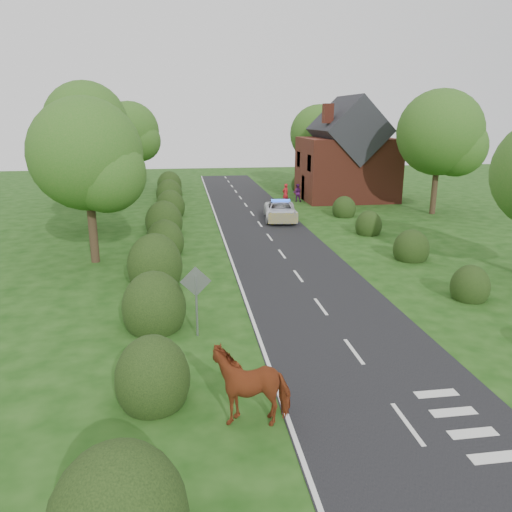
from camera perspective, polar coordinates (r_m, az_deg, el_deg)
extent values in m
plane|color=#163F0E|center=(16.84, 11.12, -10.71)|extent=(120.00, 120.00, 0.00)
cube|color=black|center=(30.55, 1.89, 1.70)|extent=(6.00, 70.00, 0.02)
cube|color=white|center=(13.64, 16.89, -17.85)|extent=(0.12, 1.80, 0.01)
cube|color=white|center=(16.83, 11.12, -10.63)|extent=(0.12, 1.80, 0.01)
cube|color=white|center=(20.31, 7.41, -5.74)|extent=(0.12, 1.80, 0.01)
cube|color=white|center=(23.95, 4.85, -2.29)|extent=(0.12, 1.80, 0.01)
cube|color=white|center=(27.69, 2.99, 0.24)|extent=(0.12, 1.80, 0.01)
cube|color=white|center=(31.50, 1.57, 2.17)|extent=(0.12, 1.80, 0.01)
cube|color=white|center=(35.35, 0.45, 3.67)|extent=(0.12, 1.80, 0.01)
cube|color=white|center=(39.23, -0.45, 4.88)|extent=(0.12, 1.80, 0.01)
cube|color=white|center=(43.13, -1.18, 5.87)|extent=(0.12, 1.80, 0.01)
cube|color=white|center=(47.04, -1.80, 6.70)|extent=(0.12, 1.80, 0.01)
cube|color=white|center=(50.97, -2.33, 7.39)|extent=(0.12, 1.80, 0.01)
cube|color=white|center=(54.92, -2.78, 7.99)|extent=(0.12, 1.80, 0.01)
cube|color=white|center=(58.86, -3.17, 8.51)|extent=(0.12, 1.80, 0.01)
cube|color=white|center=(62.82, -3.51, 8.96)|extent=(0.12, 1.80, 0.01)
cube|color=white|center=(30.17, -3.54, 1.53)|extent=(0.12, 70.00, 0.01)
cube|color=white|center=(13.21, 25.66, -20.03)|extent=(1.20, 0.35, 0.01)
cube|color=white|center=(13.82, 23.53, -18.06)|extent=(1.20, 0.35, 0.01)
cube|color=white|center=(14.46, 21.62, -16.24)|extent=(1.20, 0.35, 0.01)
cube|color=white|center=(15.12, 19.91, -14.56)|extent=(1.20, 0.35, 0.01)
ellipsoid|color=black|center=(13.94, -11.72, -13.60)|extent=(2.00, 2.10, 2.40)
ellipsoid|color=black|center=(18.45, -11.56, -5.81)|extent=(2.30, 2.41, 2.70)
ellipsoid|color=black|center=(23.16, -11.47, -1.12)|extent=(2.50, 2.62, 3.00)
ellipsoid|color=black|center=(28.00, -10.36, 1.58)|extent=(2.10, 2.20, 2.50)
ellipsoid|color=black|center=(32.86, -10.47, 3.81)|extent=(2.40, 2.52, 2.80)
ellipsoid|color=black|center=(38.75, -9.76, 5.56)|extent=(2.20, 2.31, 2.60)
ellipsoid|color=black|center=(44.67, -9.88, 6.92)|extent=(2.30, 2.41, 2.70)
ellipsoid|color=black|center=(50.61, -9.86, 7.97)|extent=(2.40, 2.52, 2.80)
ellipsoid|color=black|center=(22.68, 23.26, -3.28)|extent=(1.60, 1.68, 1.90)
ellipsoid|color=black|center=(27.79, 17.30, 0.77)|extent=(1.90, 2.00, 2.10)
ellipsoid|color=black|center=(33.11, 12.75, 3.38)|extent=(1.70, 1.78, 2.00)
ellipsoid|color=black|center=(38.74, 10.02, 5.30)|extent=(1.80, 1.89, 2.00)
ellipsoid|color=black|center=(52.01, 4.99, 8.10)|extent=(1.70, 1.78, 2.00)
cylinder|color=#332316|center=(27.12, -18.19, 3.39)|extent=(0.44, 0.44, 3.96)
sphere|color=#285F1A|center=(26.64, -18.85, 10.97)|extent=(5.60, 5.60, 5.60)
sphere|color=#476A26|center=(26.01, -16.74, 9.05)|extent=(3.92, 3.92, 3.92)
cylinder|color=#332316|center=(35.15, -18.51, 5.86)|extent=(0.44, 0.44, 3.74)
sphere|color=#285F1A|center=(34.78, -19.00, 11.37)|extent=(5.60, 5.60, 5.60)
sphere|color=#476A26|center=(34.13, -17.40, 10.00)|extent=(3.92, 3.92, 3.92)
cylinder|color=#332316|center=(45.10, -18.35, 8.60)|extent=(0.44, 0.44, 4.84)
sphere|color=#285F1A|center=(44.82, -18.85, 14.17)|extent=(6.80, 6.80, 6.80)
sphere|color=#476A26|center=(43.99, -17.31, 12.85)|extent=(4.76, 4.76, 4.76)
cylinder|color=#332316|center=(54.66, -13.99, 9.70)|extent=(0.44, 0.44, 4.18)
sphere|color=#285F1A|center=(54.43, -14.26, 13.67)|extent=(6.00, 6.00, 6.00)
sphere|color=#476A26|center=(53.77, -13.11, 12.71)|extent=(4.20, 4.20, 4.20)
cylinder|color=#332316|center=(41.32, 19.75, 7.58)|extent=(0.44, 0.44, 4.40)
sphere|color=#285F1A|center=(41.01, 20.27, 13.11)|extent=(6.40, 6.40, 6.40)
sphere|color=#476A26|center=(41.03, 21.97, 11.54)|extent=(4.48, 4.48, 4.48)
cylinder|color=#332316|center=(54.36, 7.04, 9.89)|extent=(0.44, 0.44, 3.96)
sphere|color=#285F1A|center=(54.11, 7.17, 13.68)|extent=(6.00, 6.00, 6.00)
sphere|color=#476A26|center=(53.86, 8.41, 12.67)|extent=(4.20, 4.20, 4.20)
cylinder|color=gray|center=(17.35, -6.81, -5.73)|extent=(0.08, 0.08, 2.20)
cube|color=gray|center=(17.04, -6.91, -2.91)|extent=(1.06, 0.04, 1.06)
cube|color=maroon|center=(46.81, 10.27, 9.78)|extent=(8.00, 7.00, 5.50)
cube|color=black|center=(46.59, 10.48, 14.00)|extent=(5.94, 7.40, 5.94)
cube|color=maroon|center=(43.92, 8.22, 15.83)|extent=(0.80, 0.80, 1.60)
imported|color=brown|center=(13.01, -0.55, -14.78)|extent=(2.36, 1.36, 1.62)
imported|color=white|center=(36.80, 2.82, 5.19)|extent=(2.86, 5.18, 1.37)
cube|color=yellow|center=(34.37, 3.11, 4.31)|extent=(2.04, 0.31, 0.75)
cube|color=blue|center=(36.67, 2.83, 6.36)|extent=(1.39, 0.44, 0.14)
imported|color=#B11920|center=(43.93, 3.38, 7.13)|extent=(0.75, 0.68, 1.72)
imported|color=#4E165A|center=(45.00, 4.74, 7.22)|extent=(0.88, 0.76, 1.57)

